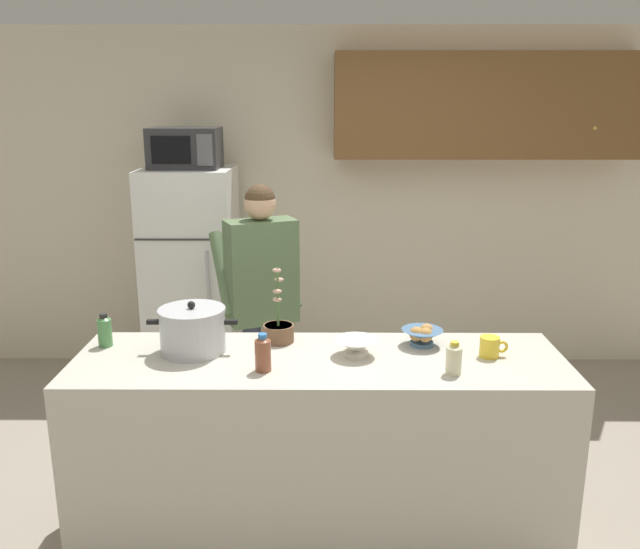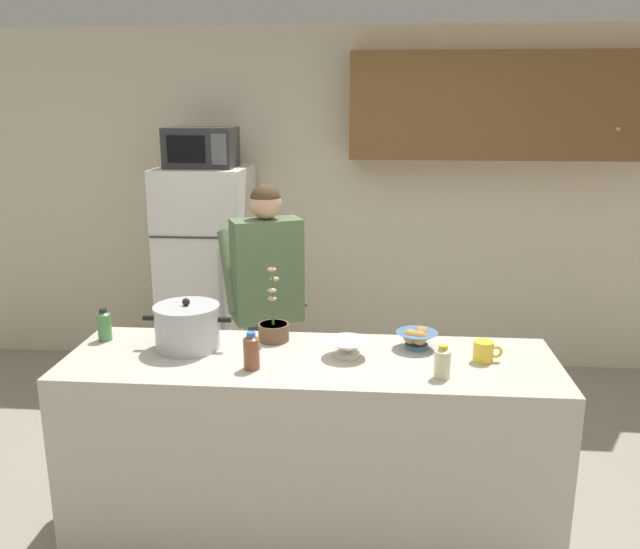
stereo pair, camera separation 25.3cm
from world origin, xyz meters
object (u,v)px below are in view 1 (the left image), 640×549
at_px(person_near_pot, 261,286).
at_px(bottle_far_corner, 105,330).
at_px(microwave, 185,148).
at_px(coffee_mug, 490,347).
at_px(potted_orchid, 278,330).
at_px(empty_bowl, 356,346).
at_px(refrigerator, 193,278).
at_px(cooking_pot, 193,330).
at_px(bottle_near_edge, 454,358).
at_px(bottle_mid_counter, 263,353).
at_px(bread_bowl, 422,335).

xyz_separation_m(person_near_pot, bottle_far_corner, (-0.68, -0.79, 0.01)).
height_order(microwave, coffee_mug, microwave).
bearing_deg(bottle_far_corner, potted_orchid, 4.47).
relative_size(empty_bowl, potted_orchid, 0.55).
height_order(refrigerator, empty_bowl, refrigerator).
height_order(person_near_pot, empty_bowl, person_near_pot).
distance_m(cooking_pot, empty_bowl, 0.76).
bearing_deg(bottle_near_edge, bottle_mid_counter, 178.01).
height_order(bottle_mid_counter, potted_orchid, potted_orchid).
relative_size(empty_bowl, bottle_far_corner, 1.26).
xyz_separation_m(bread_bowl, bottle_near_edge, (0.09, -0.33, 0.02)).
bearing_deg(refrigerator, empty_bowl, -58.46).
bearing_deg(person_near_pot, microwave, 123.98).
xyz_separation_m(coffee_mug, bottle_near_edge, (-0.21, -0.20, 0.02)).
distance_m(bread_bowl, bottle_mid_counter, 0.80).
relative_size(refrigerator, bottle_near_edge, 11.01).
height_order(person_near_pot, bread_bowl, person_near_pot).
bearing_deg(bread_bowl, bottle_near_edge, -75.65).
bearing_deg(refrigerator, bottle_near_edge, -52.99).
relative_size(bread_bowl, bottle_near_edge, 1.37).
bearing_deg(bottle_far_corner, person_near_pot, 49.63).
distance_m(refrigerator, person_near_pot, 1.10).
bearing_deg(bottle_mid_counter, coffee_mug, 9.27).
bearing_deg(coffee_mug, bottle_near_edge, -136.34).
xyz_separation_m(refrigerator, bottle_near_edge, (1.52, -2.02, 0.19)).
distance_m(bottle_near_edge, potted_orchid, 0.87).
xyz_separation_m(person_near_pot, empty_bowl, (0.52, -0.91, -0.03)).
relative_size(microwave, cooking_pot, 1.14).
height_order(refrigerator, potted_orchid, refrigerator).
bearing_deg(cooking_pot, bottle_near_edge, -12.16).
distance_m(microwave, bread_bowl, 2.33).
xyz_separation_m(refrigerator, empty_bowl, (1.12, -1.82, 0.16)).
relative_size(coffee_mug, bread_bowl, 0.66).
relative_size(person_near_pot, coffee_mug, 12.22).
bearing_deg(microwave, bread_bowl, -49.18).
relative_size(person_near_pot, bread_bowl, 8.01).
bearing_deg(microwave, bottle_near_edge, -52.69).
bearing_deg(bottle_mid_counter, bottle_near_edge, -1.99).
distance_m(refrigerator, cooking_pot, 1.82).
bearing_deg(bread_bowl, coffee_mug, -25.41).
xyz_separation_m(cooking_pot, bread_bowl, (1.08, 0.08, -0.05)).
bearing_deg(empty_bowl, person_near_pot, 119.69).
relative_size(refrigerator, person_near_pot, 1.00).
bearing_deg(bottle_mid_counter, bottle_far_corner, 159.45).
bearing_deg(potted_orchid, bread_bowl, -4.30).
height_order(person_near_pot, coffee_mug, person_near_pot).
bearing_deg(potted_orchid, bottle_near_edge, -26.41).
bearing_deg(bottle_mid_counter, cooking_pot, 147.24).
height_order(empty_bowl, bottle_near_edge, bottle_near_edge).
xyz_separation_m(cooking_pot, bottle_mid_counter, (0.35, -0.22, -0.02)).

